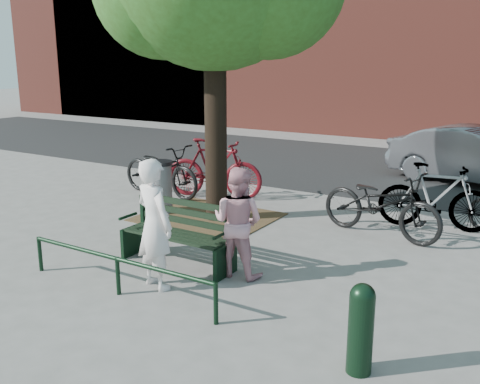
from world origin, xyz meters
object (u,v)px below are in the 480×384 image
Objects in this scene: litter_bin at (160,187)px; bollard at (361,326)px; park_bench at (180,232)px; bicycle_c at (381,204)px; parked_car at (478,156)px; person_left at (154,224)px; person_right at (238,222)px.

bollard is at bearing -32.27° from litter_bin.
bicycle_c is at bearing 52.72° from park_bench.
bollard is at bearing -163.50° from parked_car.
park_bench is at bearing 157.14° from bollard.
person_left is at bearing 170.05° from bollard.
bollard is at bearing -22.86° from park_bench.
person_right is at bearing 147.74° from bollard.
person_left is 8.99m from parked_car.
person_left reaches higher than park_bench.
bicycle_c is at bearing 11.63° from litter_bin.
litter_bin is 0.25× the size of parked_car.
park_bench is at bearing 153.94° from bicycle_c.
person_right is 2.68m from bollard.
person_left is at bearing 49.07° from person_right.
person_left is (0.25, -0.83, 0.38)m from park_bench.
park_bench is 0.99m from person_right.
litter_bin is at bearing -35.38° from person_right.
litter_bin reaches higher than bollard.
parked_car is at bearing 69.66° from park_bench.
parked_car reaches higher than litter_bin.
bollard is 0.22× the size of parked_car.
person_right is 0.37× the size of parked_car.
parked_car reaches higher than park_bench.
bollard is at bearing 144.64° from person_right.
park_bench is at bearing 174.13° from parked_car.
person_left is at bearing 177.47° from parked_car.
person_right reaches higher than parked_car.
person_right is at bearing 168.04° from bicycle_c.
litter_bin is (-2.93, 1.85, -0.25)m from person_right.
park_bench is 0.95m from person_left.
bicycle_c is (1.15, 2.69, -0.20)m from person_right.
person_left is 1.68× the size of litter_bin.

